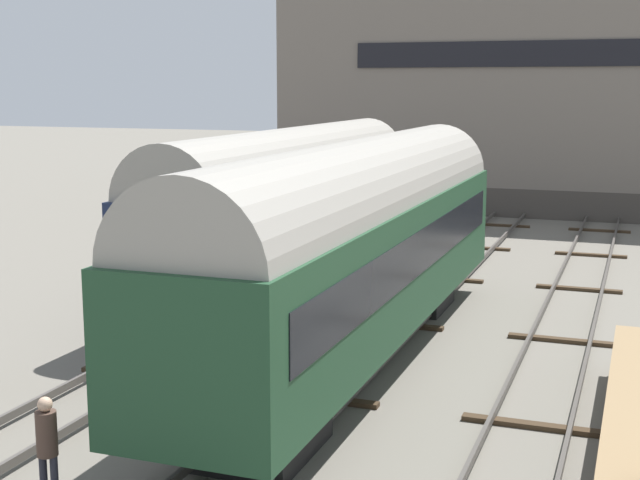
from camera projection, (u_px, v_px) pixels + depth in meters
ground_plane at (257, 457)px, 15.37m from camera, size 200.00×200.00×0.00m
track_left at (49, 418)px, 16.80m from camera, size 2.60×60.00×0.26m
track_middle at (257, 450)px, 15.35m from camera, size 2.60×60.00×0.26m
train_car_green at (358, 238)px, 20.13m from camera, size 2.96×16.87×5.15m
train_car_navy at (292, 198)px, 27.79m from camera, size 2.97×16.37×5.05m
person_worker at (47, 441)px, 13.39m from camera, size 0.32×0.32×1.76m
warehouse_building at (581, 71)px, 47.12m from camera, size 29.28×13.68×14.10m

